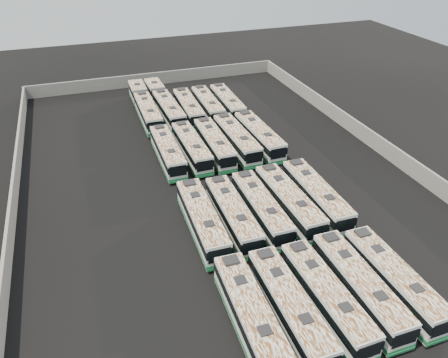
# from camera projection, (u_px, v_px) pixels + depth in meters

# --- Properties ---
(ground) EXTENTS (140.00, 140.00, 0.00)m
(ground) POSITION_uv_depth(u_px,v_px,m) (220.00, 184.00, 50.96)
(ground) COLOR black
(ground) RESTS_ON ground
(perimeter_wall) EXTENTS (45.20, 73.20, 2.20)m
(perimeter_wall) POSITION_uv_depth(u_px,v_px,m) (220.00, 176.00, 50.38)
(perimeter_wall) COLOR slate
(perimeter_wall) RESTS_ON ground
(bus_front_far_left) EXTENTS (2.70, 11.43, 3.20)m
(bus_front_far_left) POSITION_uv_depth(u_px,v_px,m) (251.00, 317.00, 32.34)
(bus_front_far_left) COLOR silver
(bus_front_far_left) RESTS_ON ground
(bus_front_left) EXTENTS (2.44, 11.18, 3.15)m
(bus_front_left) POSITION_uv_depth(u_px,v_px,m) (289.00, 307.00, 33.19)
(bus_front_left) COLOR silver
(bus_front_left) RESTS_ON ground
(bus_front_center) EXTENTS (2.58, 11.11, 3.11)m
(bus_front_center) POSITION_uv_depth(u_px,v_px,m) (326.00, 297.00, 34.06)
(bus_front_center) COLOR silver
(bus_front_center) RESTS_ON ground
(bus_front_right) EXTENTS (2.43, 11.22, 3.16)m
(bus_front_right) POSITION_uv_depth(u_px,v_px,m) (359.00, 286.00, 34.99)
(bus_front_right) COLOR silver
(bus_front_right) RESTS_ON ground
(bus_front_far_right) EXTENTS (2.45, 11.05, 3.11)m
(bus_front_far_right) POSITION_uv_depth(u_px,v_px,m) (393.00, 279.00, 35.67)
(bus_front_far_right) COLOR silver
(bus_front_far_right) RESTS_ON ground
(bus_midfront_far_left) EXTENTS (2.66, 11.47, 3.22)m
(bus_midfront_far_left) POSITION_uv_depth(u_px,v_px,m) (202.00, 220.00, 42.36)
(bus_midfront_far_left) COLOR silver
(bus_midfront_far_left) RESTS_ON ground
(bus_midfront_left) EXTENTS (2.52, 11.14, 3.13)m
(bus_midfront_left) POSITION_uv_depth(u_px,v_px,m) (233.00, 215.00, 43.20)
(bus_midfront_left) COLOR silver
(bus_midfront_left) RESTS_ON ground
(bus_midfront_center) EXTENTS (2.45, 11.12, 3.13)m
(bus_midfront_center) POSITION_uv_depth(u_px,v_px,m) (261.00, 208.00, 44.12)
(bus_midfront_center) COLOR silver
(bus_midfront_center) RESTS_ON ground
(bus_midfront_right) EXTENTS (2.66, 11.59, 3.25)m
(bus_midfront_right) POSITION_uv_depth(u_px,v_px,m) (289.00, 202.00, 45.00)
(bus_midfront_right) COLOR silver
(bus_midfront_right) RESTS_ON ground
(bus_midfront_far_right) EXTENTS (2.60, 11.55, 3.24)m
(bus_midfront_far_right) POSITION_uv_depth(u_px,v_px,m) (316.00, 196.00, 45.97)
(bus_midfront_far_right) COLOR silver
(bus_midfront_far_right) RESTS_ON ground
(bus_midback_far_left) EXTENTS (2.42, 11.03, 3.10)m
(bus_midback_far_left) POSITION_uv_depth(u_px,v_px,m) (168.00, 152.00, 54.43)
(bus_midback_far_left) COLOR silver
(bus_midback_far_left) RESTS_ON ground
(bus_midback_left) EXTENTS (2.50, 11.05, 3.10)m
(bus_midback_left) POSITION_uv_depth(u_px,v_px,m) (192.00, 148.00, 55.40)
(bus_midback_left) COLOR silver
(bus_midback_left) RESTS_ON ground
(bus_midback_center) EXTENTS (2.51, 11.26, 3.16)m
(bus_midback_center) POSITION_uv_depth(u_px,v_px,m) (214.00, 144.00, 56.18)
(bus_midback_center) COLOR silver
(bus_midback_center) RESTS_ON ground
(bus_midback_right) EXTENTS (2.63, 11.57, 3.25)m
(bus_midback_right) POSITION_uv_depth(u_px,v_px,m) (237.00, 140.00, 57.13)
(bus_midback_right) COLOR silver
(bus_midback_right) RESTS_ON ground
(bus_midback_far_right) EXTENTS (2.72, 11.56, 3.24)m
(bus_midback_far_right) POSITION_uv_depth(u_px,v_px,m) (259.00, 136.00, 57.99)
(bus_midback_far_right) COLOR silver
(bus_midback_far_right) RESTS_ON ground
(bus_back_far_left) EXTENTS (2.54, 17.49, 3.17)m
(bus_back_far_left) POSITION_uv_depth(u_px,v_px,m) (145.00, 106.00, 67.13)
(bus_back_far_left) COLOR silver
(bus_back_far_left) RESTS_ON ground
(bus_back_left) EXTENTS (2.83, 17.51, 3.16)m
(bus_back_left) POSITION_uv_depth(u_px,v_px,m) (164.00, 103.00, 67.97)
(bus_back_left) COLOR silver
(bus_back_left) RESTS_ON ground
(bus_back_center) EXTENTS (2.63, 11.13, 3.12)m
(bus_back_center) POSITION_uv_depth(u_px,v_px,m) (189.00, 108.00, 66.32)
(bus_back_center) COLOR silver
(bus_back_center) RESTS_ON ground
(bus_back_right) EXTENTS (2.57, 11.07, 3.10)m
(bus_back_right) POSITION_uv_depth(u_px,v_px,m) (208.00, 105.00, 67.32)
(bus_back_right) COLOR silver
(bus_back_right) RESTS_ON ground
(bus_back_far_right) EXTENTS (2.58, 11.12, 3.12)m
(bus_back_far_right) POSITION_uv_depth(u_px,v_px,m) (227.00, 103.00, 68.05)
(bus_back_far_right) COLOR silver
(bus_back_far_right) RESTS_ON ground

